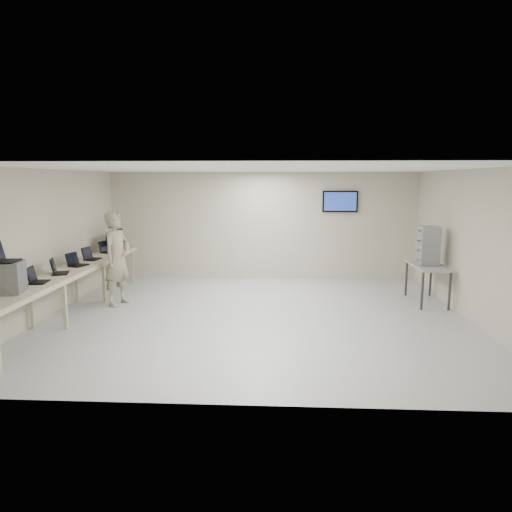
# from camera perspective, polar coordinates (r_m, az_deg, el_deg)

# --- Properties ---
(room) EXTENTS (8.01, 7.01, 2.81)m
(room) POSITION_cam_1_polar(r_m,az_deg,el_deg) (8.60, 0.17, 1.55)
(room) COLOR silver
(room) RESTS_ON ground
(workbench) EXTENTS (0.76, 6.00, 0.90)m
(workbench) POSITION_cam_1_polar(r_m,az_deg,el_deg) (9.53, -22.17, -1.93)
(workbench) COLOR tan
(workbench) RESTS_ON ground
(equipment_box) EXTENTS (0.50, 0.54, 0.48)m
(equipment_box) POSITION_cam_1_polar(r_m,az_deg,el_deg) (7.86, -28.54, -2.38)
(equipment_box) COLOR gray
(equipment_box) RESTS_ON workbench
(laptop_on_box) EXTENTS (0.36, 0.42, 0.30)m
(laptop_on_box) POSITION_cam_1_polar(r_m,az_deg,el_deg) (7.84, -29.09, -0.11)
(laptop_on_box) COLOR black
(laptop_on_box) RESTS_ON equipment_box
(laptop_0) EXTENTS (0.33, 0.38, 0.27)m
(laptop_0) POSITION_cam_1_polar(r_m,az_deg,el_deg) (8.46, -25.82, -2.57)
(laptop_0) COLOR black
(laptop_0) RESTS_ON workbench
(laptop_1) EXTENTS (0.40, 0.43, 0.28)m
(laptop_1) POSITION_cam_1_polar(r_m,az_deg,el_deg) (9.10, -23.58, -1.60)
(laptop_1) COLOR black
(laptop_1) RESTS_ON workbench
(laptop_2) EXTENTS (0.37, 0.40, 0.27)m
(laptop_2) POSITION_cam_1_polar(r_m,az_deg,el_deg) (9.78, -21.60, -0.77)
(laptop_2) COLOR black
(laptop_2) RESTS_ON workbench
(laptop_3) EXTENTS (0.34, 0.39, 0.27)m
(laptop_3) POSITION_cam_1_polar(r_m,az_deg,el_deg) (10.45, -20.00, -0.04)
(laptop_3) COLOR black
(laptop_3) RESTS_ON workbench
(laptop_4) EXTENTS (0.39, 0.42, 0.28)m
(laptop_4) POSITION_cam_1_polar(r_m,az_deg,el_deg) (11.33, -18.09, 0.77)
(laptop_4) COLOR black
(laptop_4) RESTS_ON workbench
(monitor_near) EXTENTS (0.21, 0.48, 0.47)m
(monitor_near) POSITION_cam_1_polar(r_m,az_deg,el_deg) (11.48, -17.71, 1.98)
(monitor_near) COLOR black
(monitor_near) RESTS_ON workbench
(monitor_far) EXTENTS (0.21, 0.48, 0.48)m
(monitor_far) POSITION_cam_1_polar(r_m,az_deg,el_deg) (11.99, -16.80, 2.34)
(monitor_far) COLOR black
(monitor_far) RESTS_ON workbench
(soldier) EXTENTS (0.67, 0.82, 1.96)m
(soldier) POSITION_cam_1_polar(r_m,az_deg,el_deg) (9.90, -16.96, -0.33)
(soldier) COLOR gray
(soldier) RESTS_ON ground
(side_table) EXTENTS (0.64, 1.37, 0.82)m
(side_table) POSITION_cam_1_polar(r_m,az_deg,el_deg) (10.34, 20.67, -1.43)
(side_table) COLOR #949494
(side_table) RESTS_ON ground
(storage_bins) EXTENTS (0.39, 0.43, 0.82)m
(storage_bins) POSITION_cam_1_polar(r_m,az_deg,el_deg) (10.26, 20.72, 1.24)
(storage_bins) COLOR gray
(storage_bins) RESTS_ON side_table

